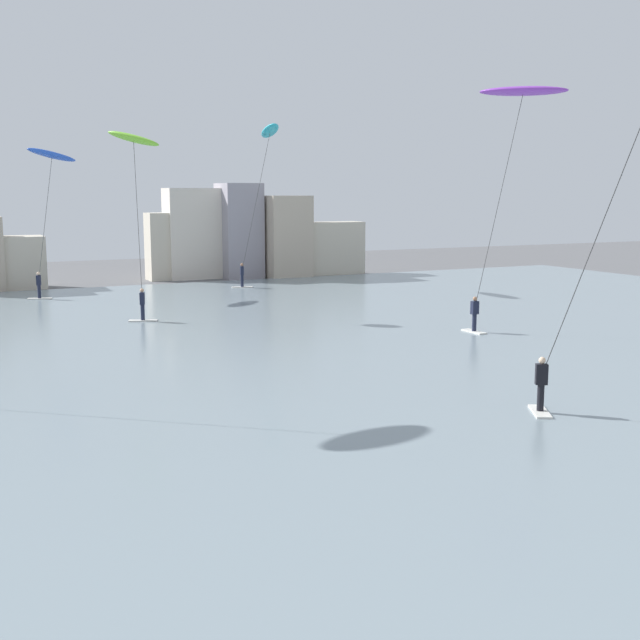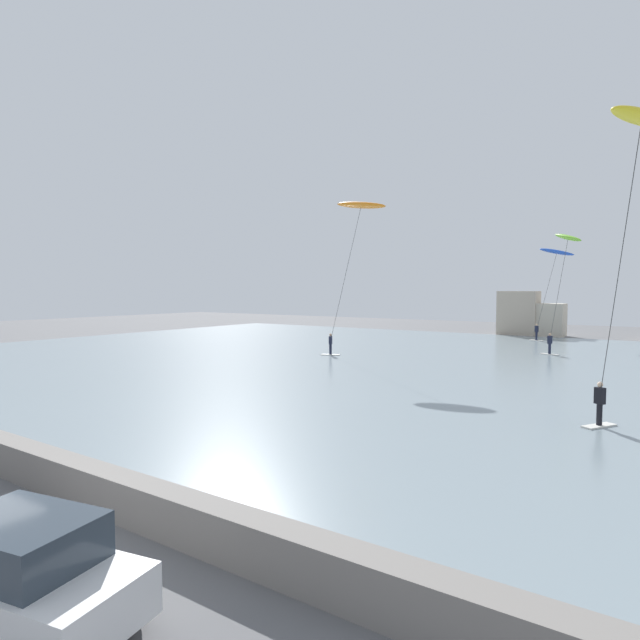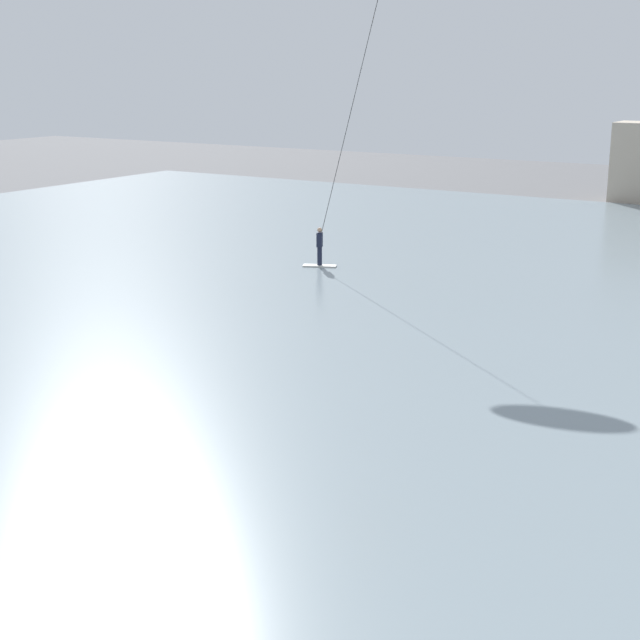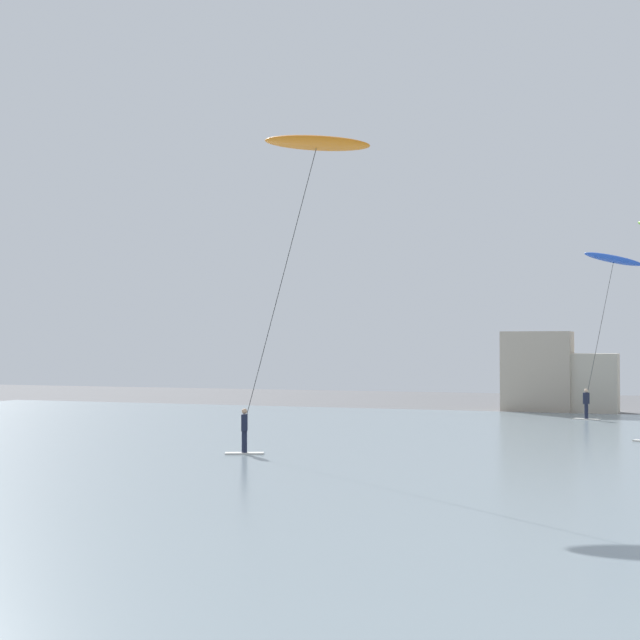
# 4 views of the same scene
# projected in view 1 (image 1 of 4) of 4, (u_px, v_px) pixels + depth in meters

# --- Properties ---
(water_bay) EXTENTS (84.00, 52.00, 0.10)m
(water_bay) POSITION_uv_depth(u_px,v_px,m) (152.00, 362.00, 30.67)
(water_bay) COLOR gray
(water_bay) RESTS_ON ground
(far_shore_buildings) EXTENTS (30.84, 4.95, 7.17)m
(far_shore_buildings) POSITION_uv_depth(u_px,v_px,m) (187.00, 242.00, 59.67)
(far_shore_buildings) COLOR #B7A893
(far_shore_buildings) RESTS_ON ground
(kitesurfer_blue) EXTENTS (3.78, 3.12, 9.16)m
(kitesurfer_blue) POSITION_uv_depth(u_px,v_px,m) (51.00, 167.00, 49.29)
(kitesurfer_blue) COLOR silver
(kitesurfer_blue) RESTS_ON water_bay
(kitesurfer_purple) EXTENTS (4.32, 3.92, 11.15)m
(kitesurfer_purple) POSITION_uv_depth(u_px,v_px,m) (520.00, 106.00, 36.43)
(kitesurfer_purple) COLOR silver
(kitesurfer_purple) RESTS_ON water_bay
(kitesurfer_lime) EXTENTS (2.83, 4.76, 9.73)m
(kitesurfer_lime) POSITION_uv_depth(u_px,v_px,m) (134.00, 157.00, 41.57)
(kitesurfer_lime) COLOR silver
(kitesurfer_lime) RESTS_ON water_bay
(kitesurfer_cyan) EXTENTS (3.65, 3.40, 10.98)m
(kitesurfer_cyan) POSITION_uv_depth(u_px,v_px,m) (267.00, 145.00, 53.80)
(kitesurfer_cyan) COLOR silver
(kitesurfer_cyan) RESTS_ON water_bay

